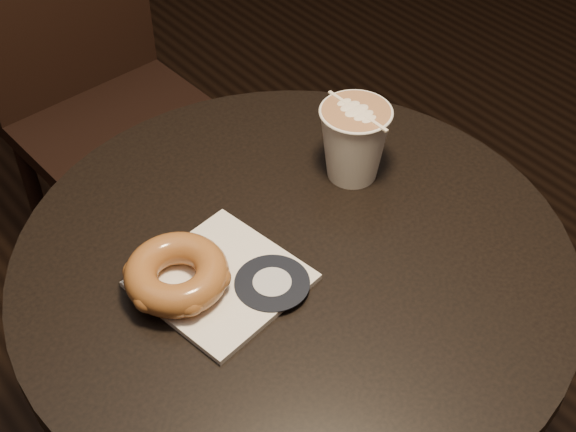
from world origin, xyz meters
The scene contains 5 objects.
cafe_table centered at (0.00, 0.00, 0.55)m, with size 0.70×0.70×0.75m.
chair centered at (0.14, 0.81, 0.55)m, with size 0.40×0.40×0.98m.
pastry_bag centered at (-0.10, 0.02, 0.75)m, with size 0.17×0.17×0.01m, color white.
doughnut centered at (-0.14, 0.04, 0.78)m, with size 0.12×0.12×0.04m, color brown.
latte_cup centered at (0.16, 0.07, 0.80)m, with size 0.10×0.10×0.11m, color white, non-canonical shape.
Camera 1 is at (-0.44, -0.52, 1.47)m, focal length 50.00 mm.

